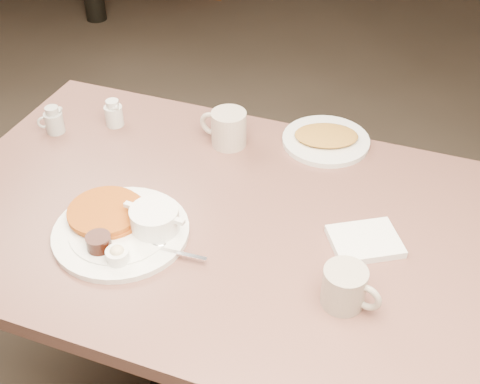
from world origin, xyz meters
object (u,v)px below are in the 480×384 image
(coffee_mug_near, at_px, (346,287))
(creamer_left, at_px, (54,121))
(hash_plate, at_px, (326,139))
(diner_table, at_px, (237,269))
(coffee_mug_far, at_px, (228,128))
(creamer_right, at_px, (114,114))
(main_plate, at_px, (125,225))

(coffee_mug_near, bearing_deg, creamer_left, 159.70)
(hash_plate, bearing_deg, diner_table, -106.87)
(coffee_mug_far, height_order, hash_plate, coffee_mug_far)
(diner_table, bearing_deg, hash_plate, 73.13)
(hash_plate, bearing_deg, coffee_mug_far, -159.08)
(coffee_mug_near, relative_size, creamer_right, 1.72)
(main_plate, bearing_deg, creamer_left, 141.96)
(diner_table, relative_size, hash_plate, 4.89)
(main_plate, distance_m, coffee_mug_near, 0.53)
(main_plate, xyz_separation_m, creamer_left, (-0.39, 0.31, 0.01))
(main_plate, distance_m, creamer_left, 0.50)
(coffee_mug_near, xyz_separation_m, coffee_mug_far, (-0.44, 0.46, 0.00))
(main_plate, relative_size, creamer_right, 4.96)
(diner_table, distance_m, hash_plate, 0.45)
(diner_table, height_order, hash_plate, hash_plate)
(coffee_mug_near, relative_size, creamer_left, 1.72)
(creamer_left, height_order, hash_plate, creamer_left)
(diner_table, height_order, creamer_right, creamer_right)
(main_plate, height_order, creamer_right, creamer_right)
(diner_table, distance_m, creamer_right, 0.59)
(main_plate, bearing_deg, creamer_right, 122.27)
(creamer_right, bearing_deg, coffee_mug_far, 4.04)
(creamer_right, bearing_deg, main_plate, -57.73)
(diner_table, distance_m, creamer_left, 0.68)
(creamer_right, bearing_deg, hash_plate, 11.52)
(diner_table, relative_size, coffee_mug_near, 10.92)
(coffee_mug_far, bearing_deg, creamer_right, -175.96)
(coffee_mug_far, relative_size, creamer_right, 1.78)
(coffee_mug_far, xyz_separation_m, creamer_left, (-0.48, -0.12, -0.01))
(main_plate, relative_size, hash_plate, 1.29)
(diner_table, bearing_deg, creamer_right, 150.90)
(coffee_mug_near, xyz_separation_m, hash_plate, (-0.18, 0.55, -0.03))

